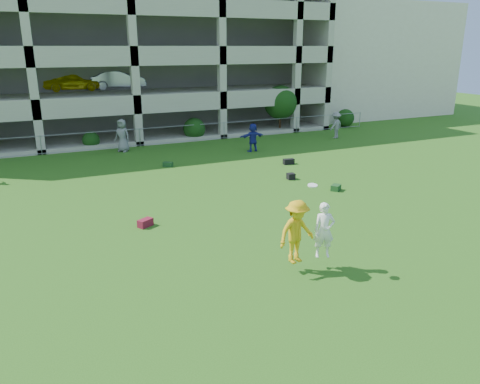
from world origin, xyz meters
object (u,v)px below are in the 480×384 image
bystander_c (122,135)px  frisbee_contest (302,231)px  crate_d (291,176)px  bystander_d (253,137)px  stucco_building (345,60)px  bystander_f (336,125)px  parking_garage (108,50)px

bystander_c → frisbee_contest: (1.25, -18.58, 0.23)m
crate_d → bystander_d: bearing=79.6°
crate_d → frisbee_contest: (-4.87, -8.60, 1.09)m
stucco_building → frisbee_contest: stucco_building is taller
bystander_d → crate_d: (-1.20, -6.56, -0.73)m
bystander_c → bystander_d: bystander_c is taller
bystander_d → frisbee_contest: bearing=64.4°
stucco_building → frisbee_contest: size_ratio=6.81×
bystander_f → parking_garage: size_ratio=0.06×
bystander_f → bystander_d: bearing=-8.9°
crate_d → frisbee_contest: size_ratio=0.15×
stucco_building → crate_d: 27.54m
stucco_building → crate_d: (-18.21, -20.09, -4.85)m
bystander_f → parking_garage: 18.52m
bystander_f → crate_d: size_ratio=5.26×
bystander_d → bystander_c: bearing=-28.8°
frisbee_contest → bystander_d: bearing=68.2°
bystander_c → bystander_d: (7.33, -3.41, -0.13)m
bystander_c → crate_d: bystander_c is taller
bystander_c → parking_garage: size_ratio=0.07×
bystander_c → parking_garage: (1.33, 9.82, 5.01)m
bystander_d → frisbee_contest: size_ratio=0.75×
bystander_d → frisbee_contest: frisbee_contest is taller
crate_d → parking_garage: size_ratio=0.01×
stucco_building → bystander_d: bearing=-141.5°
bystander_d → crate_d: 6.71m
bystander_f → frisbee_contest: frisbee_contest is taller
bystander_d → parking_garage: size_ratio=0.06×
stucco_building → parking_garage: bearing=-179.3°
bystander_f → bystander_c: bearing=-27.6°
crate_d → parking_garage: (-4.80, 19.79, 5.86)m
parking_garage → frisbee_contest: bearing=-90.2°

